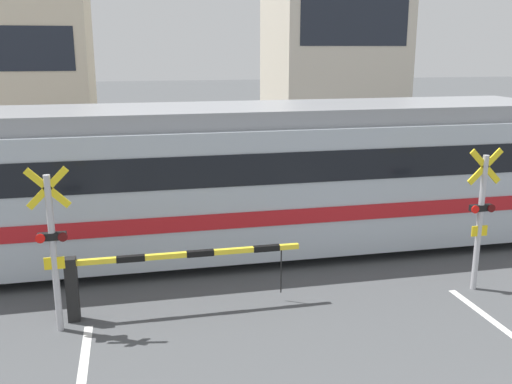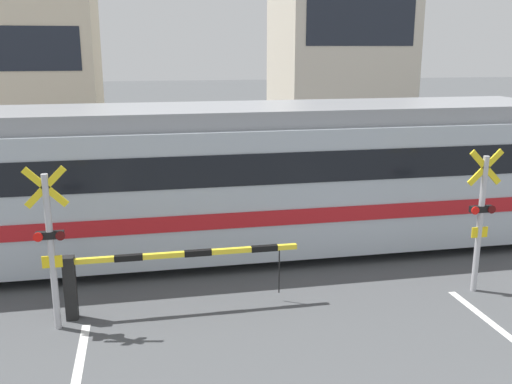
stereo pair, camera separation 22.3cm
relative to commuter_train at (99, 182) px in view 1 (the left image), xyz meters
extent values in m
cube|color=gray|center=(3.23, -0.72, -1.74)|extent=(50.00, 0.10, 0.08)
cube|color=gray|center=(3.23, 0.72, -1.74)|extent=(50.00, 0.10, 0.08)
cube|color=#ADB7C1|center=(0.00, 0.00, -0.18)|extent=(20.58, 2.89, 2.74)
cube|color=gray|center=(0.00, 0.00, 1.37)|extent=(20.37, 2.55, 0.36)
cube|color=red|center=(0.00, 0.00, -0.59)|extent=(20.60, 2.95, 0.32)
cube|color=black|center=(0.00, 0.00, 0.43)|extent=(19.75, 2.94, 0.64)
cylinder|color=black|center=(6.38, -0.72, -1.40)|extent=(0.76, 0.12, 0.76)
cylinder|color=black|center=(6.38, 0.72, -1.40)|extent=(0.76, 0.12, 0.76)
cube|color=black|center=(-0.41, -2.79, -1.21)|extent=(0.20, 0.20, 1.14)
cube|color=yellow|center=(1.59, -2.79, -0.73)|extent=(4.00, 0.09, 0.09)
cube|color=black|center=(0.59, -2.79, -0.73)|extent=(0.48, 0.10, 0.10)
cube|color=black|center=(1.79, -2.79, -0.73)|extent=(0.48, 0.10, 0.10)
cube|color=black|center=(2.99, -2.79, -0.73)|extent=(0.48, 0.10, 0.10)
cylinder|color=black|center=(3.27, -2.79, -1.20)|extent=(0.02, 0.02, 0.84)
cube|color=black|center=(6.87, 3.26, -1.21)|extent=(0.20, 0.20, 1.14)
cube|color=yellow|center=(4.87, 3.26, -0.73)|extent=(4.00, 0.09, 0.09)
cube|color=black|center=(5.87, 3.26, -0.73)|extent=(0.48, 0.10, 0.10)
cube|color=black|center=(4.67, 3.26, -0.73)|extent=(0.48, 0.10, 0.10)
cube|color=black|center=(3.47, 3.26, -0.73)|extent=(0.48, 0.10, 0.10)
cylinder|color=black|center=(3.19, 3.26, -1.20)|extent=(0.02, 0.02, 0.84)
cylinder|color=#B2B2B7|center=(-0.61, -3.10, -0.46)|extent=(0.11, 0.11, 2.64)
cube|color=yellow|center=(-0.61, -3.10, 0.65)|extent=(0.68, 0.04, 0.68)
cube|color=yellow|center=(-0.61, -3.10, 0.65)|extent=(0.68, 0.04, 0.68)
cube|color=black|center=(-0.61, -3.10, -0.14)|extent=(0.44, 0.12, 0.12)
cylinder|color=red|center=(-0.78, -3.18, -0.14)|extent=(0.15, 0.03, 0.15)
cylinder|color=#4C0C0C|center=(-0.44, -3.18, -0.14)|extent=(0.15, 0.03, 0.15)
cube|color=yellow|center=(-0.61, -3.12, -0.59)|extent=(0.32, 0.03, 0.20)
cylinder|color=#B2B2B7|center=(7.07, -3.10, -0.46)|extent=(0.11, 0.11, 2.64)
cube|color=yellow|center=(7.07, -3.10, 0.65)|extent=(0.68, 0.04, 0.68)
cube|color=yellow|center=(7.07, -3.10, 0.65)|extent=(0.68, 0.04, 0.68)
cube|color=black|center=(7.07, -3.10, -0.14)|extent=(0.44, 0.12, 0.12)
cylinder|color=red|center=(6.90, -3.18, -0.14)|extent=(0.15, 0.03, 0.15)
cylinder|color=#4C0C0C|center=(7.24, -3.18, -0.14)|extent=(0.15, 0.03, 0.15)
cube|color=yellow|center=(7.07, -3.12, -0.59)|extent=(0.32, 0.03, 0.20)
cylinder|color=brown|center=(4.08, 6.13, -1.36)|extent=(0.13, 0.13, 0.84)
cylinder|color=brown|center=(4.22, 6.13, -1.36)|extent=(0.13, 0.13, 0.84)
cube|color=navy|center=(4.15, 6.13, -0.61)|extent=(0.38, 0.22, 0.66)
sphere|color=tan|center=(4.15, 6.13, -0.16)|extent=(0.23, 0.23, 0.23)
cube|color=beige|center=(-3.44, 13.49, 2.33)|extent=(5.36, 5.32, 8.22)
cube|color=#1E232D|center=(-3.44, 10.83, 2.74)|extent=(4.50, 0.03, 1.64)
cube|color=beige|center=(10.03, 13.49, 3.35)|extent=(5.62, 5.32, 10.27)
cube|color=#1E232D|center=(10.03, 10.83, 3.87)|extent=(4.72, 0.03, 2.05)
camera|label=1|loc=(0.70, -12.24, 2.79)|focal=40.00mm
camera|label=2|loc=(0.92, -12.29, 2.79)|focal=40.00mm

